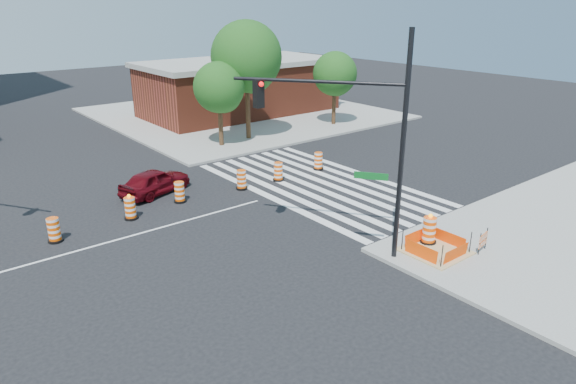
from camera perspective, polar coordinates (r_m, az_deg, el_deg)
name	(u,v)px	position (r m, az deg, el deg)	size (l,w,h in m)	color
ground	(119,239)	(22.35, -18.25, -5.01)	(120.00, 120.00, 0.00)	black
sidewalk_ne	(241,113)	(45.55, -5.29, 8.74)	(22.00, 22.00, 0.15)	gray
crosswalk_east	(317,184)	(27.60, 3.28, 0.90)	(6.75, 13.50, 0.01)	silver
lane_centerline	(119,239)	(22.35, -18.26, -5.00)	(14.00, 0.12, 0.01)	silver
excavation_pit	(435,250)	(20.66, 16.04, -6.21)	(2.20, 2.20, 0.90)	tan
brick_storefront	(240,87)	(45.16, -5.38, 11.53)	(16.50, 8.50, 4.60)	maroon
red_coupe	(155,181)	(26.84, -14.56, 1.16)	(1.55, 3.86, 1.31)	#54070E
signal_pole_se	(354,126)	(18.45, 7.37, 7.32)	(3.79, 5.16, 8.28)	black
pit_drum	(429,231)	(21.09, 15.40, -4.22)	(0.65, 0.65, 1.28)	black
barricade	(483,240)	(21.06, 20.87, -5.02)	(0.75, 0.18, 0.89)	#F95305
tree_north_c	(219,90)	(34.29, -7.63, 11.14)	(3.36, 3.33, 5.66)	#382314
tree_north_d	(247,61)	(35.76, -4.59, 14.34)	(4.79, 4.79, 8.15)	#382314
tree_north_e	(335,76)	(40.45, 5.24, 12.69)	(3.39, 3.37, 5.73)	#382314
median_drum_3	(54,231)	(22.91, -24.56, -3.94)	(0.60, 0.60, 1.02)	black
median_drum_4	(130,209)	(24.05, -17.12, -1.79)	(0.60, 0.60, 1.18)	black
median_drum_5	(180,193)	(25.49, -11.95, -0.08)	(0.60, 0.60, 1.02)	black
median_drum_6	(242,180)	(26.77, -5.18, 1.29)	(0.60, 0.60, 1.02)	black
median_drum_7	(278,172)	(27.96, -1.09, 2.21)	(0.60, 0.60, 1.02)	black
median_drum_8	(318,162)	(29.89, 3.39, 3.39)	(0.60, 0.60, 1.02)	black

